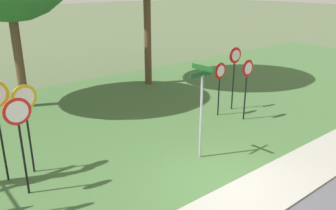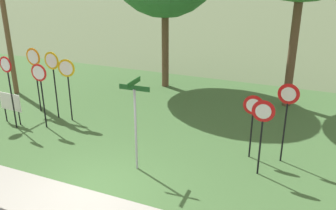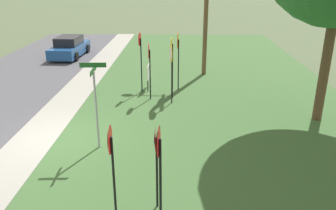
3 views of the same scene
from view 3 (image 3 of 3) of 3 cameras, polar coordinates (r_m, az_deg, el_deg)
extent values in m
plane|color=#4C5B3D|center=(12.73, -17.78, -5.53)|extent=(160.00, 160.00, 0.00)
cube|color=#99968C|center=(13.00, -21.13, -5.24)|extent=(44.00, 1.60, 0.06)
cube|color=#3D6033|center=(12.13, 10.17, -6.05)|extent=(44.00, 12.00, 0.04)
cylinder|color=black|center=(15.05, 0.64, 4.41)|extent=(0.06, 0.06, 2.27)
cylinder|color=gold|center=(14.78, 0.50, 8.43)|extent=(0.70, 0.15, 0.71)
cylinder|color=white|center=(14.78, 0.43, 8.43)|extent=(0.55, 0.11, 0.55)
cylinder|color=black|center=(15.56, -2.97, 4.97)|extent=(0.06, 0.06, 2.28)
cylinder|color=red|center=(15.29, -3.20, 8.89)|extent=(0.67, 0.06, 0.67)
cylinder|color=white|center=(15.30, -3.27, 8.89)|extent=(0.52, 0.04, 0.52)
cylinder|color=black|center=(15.69, 0.73, 5.54)|extent=(0.06, 0.06, 2.49)
cylinder|color=gold|center=(15.42, 0.60, 9.82)|extent=(0.72, 0.06, 0.71)
cylinder|color=white|center=(15.42, 0.53, 9.82)|extent=(0.56, 0.03, 0.56)
cylinder|color=black|center=(16.84, 1.73, 6.59)|extent=(0.06, 0.06, 2.48)
cylinder|color=orange|center=(16.58, 1.63, 10.56)|extent=(0.75, 0.07, 0.75)
cylinder|color=white|center=(16.58, 1.57, 10.56)|extent=(0.58, 0.04, 0.58)
cylinder|color=black|center=(16.57, -4.42, 6.50)|extent=(0.06, 0.06, 2.60)
cylinder|color=red|center=(16.31, -4.68, 10.76)|extent=(0.61, 0.08, 0.61)
cylinder|color=white|center=(16.31, -4.75, 10.76)|extent=(0.47, 0.05, 0.47)
cylinder|color=black|center=(7.46, -1.25, -13.73)|extent=(0.06, 0.06, 2.36)
cone|color=red|center=(6.88, -1.66, -6.07)|extent=(0.65, 0.07, 0.65)
cone|color=silver|center=(6.89, -1.83, -6.07)|extent=(0.44, 0.04, 0.44)
cylinder|color=black|center=(8.41, -1.83, -11.16)|extent=(0.06, 0.06, 1.90)
cone|color=red|center=(7.98, -2.19, -5.76)|extent=(0.64, 0.07, 0.64)
cone|color=white|center=(7.98, -2.35, -5.76)|extent=(0.44, 0.04, 0.44)
cylinder|color=black|center=(8.10, -8.92, -11.96)|extent=(0.06, 0.06, 2.11)
cone|color=red|center=(7.61, -9.63, -5.67)|extent=(0.66, 0.06, 0.66)
cone|color=silver|center=(7.62, -9.79, -5.67)|extent=(0.45, 0.04, 0.45)
cylinder|color=#9EA0A8|center=(11.29, -11.71, -1.04)|extent=(0.07, 0.07, 2.55)
cylinder|color=#9EA0A8|center=(10.88, -12.21, 5.29)|extent=(0.09, 0.09, 0.03)
cube|color=#19511E|center=(10.86, -12.23, 5.59)|extent=(0.96, 0.07, 0.15)
cube|color=#19511E|center=(10.82, -12.30, 6.46)|extent=(0.06, 0.82, 0.15)
cylinder|color=brown|center=(19.28, 6.33, 16.16)|extent=(0.24, 0.24, 7.69)
cylinder|color=black|center=(17.63, -2.98, 3.97)|extent=(0.05, 0.05, 0.55)
cylinder|color=black|center=(16.91, -3.34, 3.21)|extent=(0.05, 0.05, 0.55)
cube|color=white|center=(17.09, -3.20, 5.60)|extent=(1.10, 0.09, 0.70)
cylinder|color=brown|center=(14.22, 24.70, 7.11)|extent=(0.36, 0.36, 4.96)
cube|color=#1E4C8C|center=(25.16, -15.89, 8.80)|extent=(4.25, 1.85, 0.68)
cube|color=black|center=(25.04, -16.03, 10.18)|extent=(2.15, 1.52, 0.56)
cylinder|color=black|center=(23.72, -14.90, 7.73)|extent=(0.61, 0.20, 0.60)
cylinder|color=black|center=(24.32, -18.77, 7.64)|extent=(0.61, 0.20, 0.60)
cylinder|color=black|center=(26.13, -13.12, 9.06)|extent=(0.61, 0.20, 0.60)
cylinder|color=black|center=(26.68, -16.70, 8.97)|extent=(0.61, 0.20, 0.60)
camera|label=1|loc=(19.44, -28.77, 17.58)|focal=37.44mm
camera|label=2|loc=(12.41, -64.51, 11.16)|focal=38.27mm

